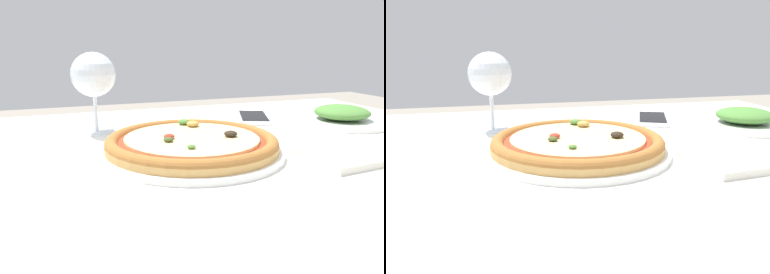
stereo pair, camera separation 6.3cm
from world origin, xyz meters
The scene contains 6 objects.
dining_table centered at (0.00, 0.00, 0.63)m, with size 1.41×0.91×0.72m.
pizza_plate centered at (0.05, 0.00, 0.73)m, with size 0.31×0.31×0.04m.
wine_glass_far_left centered at (-0.08, 0.21, 0.84)m, with size 0.09×0.09×0.17m.
cell_phone centered at (0.29, 0.22, 0.72)m, with size 0.12×0.16×0.01m.
side_plate centered at (0.46, 0.11, 0.73)m, with size 0.22×0.22×0.04m.
napkin_folded centered at (0.28, -0.12, 0.72)m, with size 0.16×0.12×0.01m.
Camera 2 is at (-0.09, -0.60, 0.90)m, focal length 35.00 mm.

